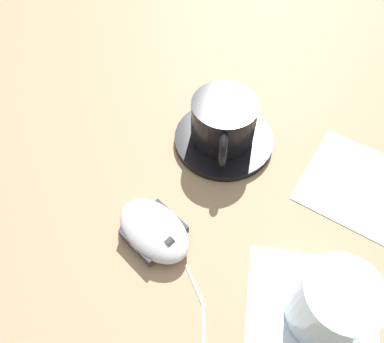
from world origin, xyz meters
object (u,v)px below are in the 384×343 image
(saucer, at_px, (224,139))
(drinking_glass, at_px, (332,305))
(coffee_cup, at_px, (224,122))
(computer_mouse, at_px, (154,230))

(saucer, height_order, drinking_glass, drinking_glass)
(coffee_cup, height_order, drinking_glass, drinking_glass)
(saucer, xyz_separation_m, coffee_cup, (0.00, 0.00, 0.04))
(computer_mouse, bearing_deg, coffee_cup, -89.38)
(saucer, bearing_deg, computer_mouse, 89.93)
(saucer, height_order, coffee_cup, coffee_cup)
(computer_mouse, relative_size, drinking_glass, 1.37)
(computer_mouse, bearing_deg, saucer, -90.07)
(saucer, xyz_separation_m, drinking_glass, (-0.20, 0.15, 0.04))
(coffee_cup, distance_m, drinking_glass, 0.25)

